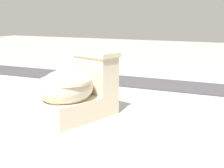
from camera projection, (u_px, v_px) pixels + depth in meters
The scene contains 3 objects.
ground_plane at pixel (96, 109), 2.70m from camera, with size 14.00×14.00×0.00m, color #A8A59E.
gravel_strip at pixel (181, 86), 3.51m from camera, with size 0.56×8.00×0.01m, color #423F44.
toilet at pixel (76, 91), 2.42m from camera, with size 0.72×0.56×0.52m.
Camera 1 is at (2.30, 1.17, 0.81)m, focal length 50.00 mm.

